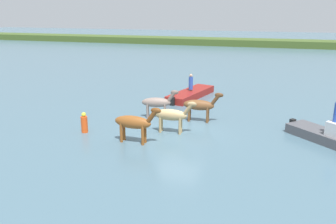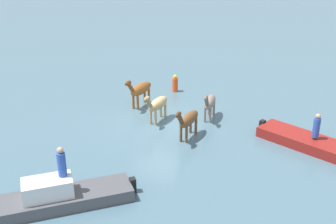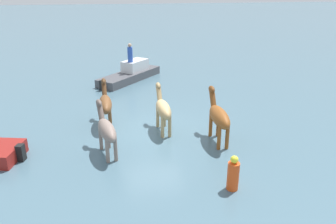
# 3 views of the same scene
# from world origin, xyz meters

# --- Properties ---
(ground_plane) EXTENTS (193.28, 193.28, 0.00)m
(ground_plane) POSITION_xyz_m (0.00, 0.00, 0.00)
(ground_plane) COLOR #476675
(distant_shoreline) EXTENTS (173.96, 6.00, 2.40)m
(distant_shoreline) POSITION_xyz_m (0.00, 49.75, 0.00)
(distant_shoreline) COLOR #3F5523
(distant_shoreline) RESTS_ON ground_plane
(horse_rear_stallion) EXTENTS (2.34, 0.58, 1.83)m
(horse_rear_stallion) POSITION_xyz_m (-0.28, -0.37, 1.01)
(horse_rear_stallion) COLOR tan
(horse_rear_stallion) RESTS_ON ground_plane
(horse_gray_outer) EXTENTS (2.30, 0.89, 1.78)m
(horse_gray_outer) POSITION_xyz_m (-1.91, 1.99, 0.98)
(horse_gray_outer) COLOR gray
(horse_gray_outer) RESTS_ON ground_plane
(horse_lead) EXTENTS (2.37, 0.58, 1.85)m
(horse_lead) POSITION_xyz_m (0.76, 1.99, 1.02)
(horse_lead) COLOR brown
(horse_lead) RESTS_ON ground_plane
(horse_dark_mare) EXTENTS (2.50, 0.65, 1.95)m
(horse_dark_mare) POSITION_xyz_m (-1.66, -2.32, 1.07)
(horse_dark_mare) COLOR brown
(horse_dark_mare) RESTS_ON ground_plane
(boat_tender_starboard) EXTENTS (2.76, 5.55, 0.76)m
(boat_tender_starboard) POSITION_xyz_m (-1.14, 7.64, 0.18)
(boat_tender_starboard) COLOR maroon
(boat_tender_starboard) RESTS_ON ground_plane
(person_watcher_seated) EXTENTS (0.32, 0.32, 1.19)m
(person_watcher_seated) POSITION_xyz_m (-1.17, 7.74, 1.16)
(person_watcher_seated) COLOR #2D51B2
(person_watcher_seated) RESTS_ON boat_tender_starboard
(buoy_channel_marker) EXTENTS (0.36, 0.36, 1.14)m
(buoy_channel_marker) POSITION_xyz_m (-4.88, -1.70, 0.51)
(buoy_channel_marker) COLOR #E54C19
(buoy_channel_marker) RESTS_ON ground_plane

